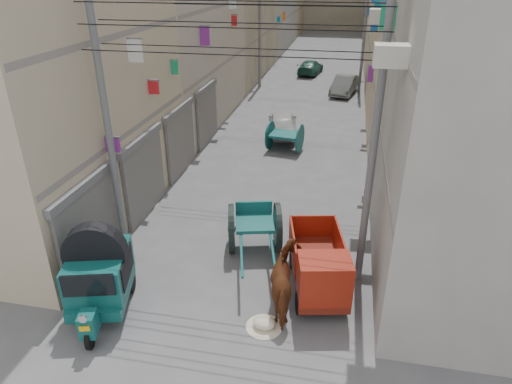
% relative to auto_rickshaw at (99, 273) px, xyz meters
% --- Properties ---
extents(shutters_left, '(0.18, 14.40, 2.88)m').
position_rel_auto_rickshaw_xyz_m(shutters_left, '(-1.00, 7.03, 0.37)').
color(shutters_left, '#4B4B50').
rests_on(shutters_left, ground).
extents(signboards, '(8.22, 40.52, 5.67)m').
position_rel_auto_rickshaw_xyz_m(signboards, '(2.90, 18.31, 2.31)').
color(signboards, '#0D6E97').
rests_on(signboards, ground).
extents(utility_poles, '(7.40, 22.20, 8.00)m').
position_rel_auto_rickshaw_xyz_m(utility_poles, '(2.91, 13.65, 2.88)').
color(utility_poles, '#5F5F61').
rests_on(utility_poles, ground).
extents(overhead_cables, '(7.40, 22.52, 1.12)m').
position_rel_auto_rickshaw_xyz_m(overhead_cables, '(2.91, 11.05, 5.65)').
color(overhead_cables, black).
rests_on(overhead_cables, ground).
extents(auto_rickshaw, '(2.01, 2.80, 1.90)m').
position_rel_auto_rickshaw_xyz_m(auto_rickshaw, '(0.00, 0.00, 0.00)').
color(auto_rickshaw, black).
rests_on(auto_rickshaw, ground).
extents(tonga_cart, '(2.09, 3.63, 1.54)m').
position_rel_auto_rickshaw_xyz_m(tonga_cart, '(3.30, 3.48, -0.32)').
color(tonga_cart, black).
rests_on(tonga_cart, ground).
extents(mini_truck, '(1.92, 3.18, 1.67)m').
position_rel_auto_rickshaw_xyz_m(mini_truck, '(5.45, 1.57, -0.32)').
color(mini_truck, black).
rests_on(mini_truck, ground).
extents(second_cart, '(1.76, 1.61, 1.39)m').
position_rel_auto_rickshaw_xyz_m(second_cart, '(2.99, 12.17, -0.38)').
color(second_cart, '#12514F').
rests_on(second_cart, ground).
extents(feed_sack, '(0.57, 0.46, 0.28)m').
position_rel_auto_rickshaw_xyz_m(feed_sack, '(4.23, 0.11, -0.98)').
color(feed_sack, beige).
rests_on(feed_sack, ground).
extents(horse, '(1.29, 2.11, 1.66)m').
position_rel_auto_rickshaw_xyz_m(horse, '(4.70, 0.91, -0.29)').
color(horse, brown).
rests_on(horse, ground).
extents(distant_car_white, '(2.01, 3.89, 1.27)m').
position_rel_auto_rickshaw_xyz_m(distant_car_white, '(2.53, 14.46, -0.49)').
color(distant_car_white, '#BDBDBD').
rests_on(distant_car_white, ground).
extents(distant_car_grey, '(1.99, 3.96, 1.25)m').
position_rel_auto_rickshaw_xyz_m(distant_car_grey, '(5.49, 23.74, -0.50)').
color(distant_car_grey, '#565B59').
rests_on(distant_car_grey, ground).
extents(distant_car_green, '(2.06, 3.99, 1.11)m').
position_rel_auto_rickshaw_xyz_m(distant_car_green, '(2.56, 29.79, -0.57)').
color(distant_car_green, '#1A4C3B').
rests_on(distant_car_green, ground).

